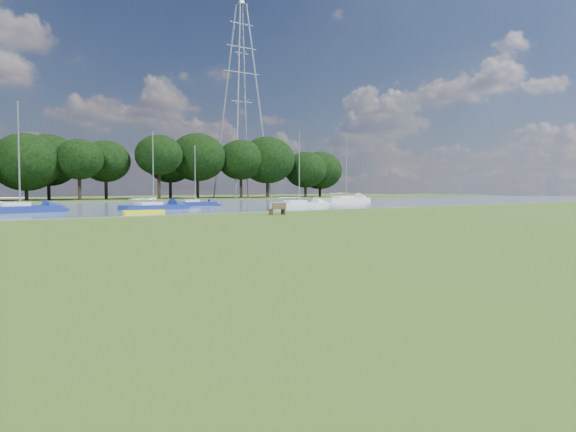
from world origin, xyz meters
TOP-DOWN VIEW (x-y plane):
  - ground at (0.00, 0.00)m, footprint 220.00×220.00m
  - river at (0.00, 42.00)m, footprint 220.00×40.00m
  - riverbank_bench at (12.50, 17.37)m, footprint 1.55×0.63m
  - kayak at (4.48, 24.00)m, footprint 3.21×1.06m
  - pylon at (43.45, 70.00)m, footprint 7.61×5.33m
  - sailboat_0 at (24.78, 30.10)m, footprint 6.50×2.67m
  - sailboat_2 at (-2.72, 32.02)m, footprint 6.58×2.86m
  - sailboat_5 at (16.58, 38.28)m, footprint 4.93×2.55m
  - sailboat_6 at (40.71, 39.52)m, footprint 7.94×2.66m
  - sailboat_8 at (8.60, 31.54)m, footprint 6.55×2.70m

SIDE VIEW (x-z plane):
  - ground at x=0.00m, z-range 0.00..0.00m
  - river at x=0.00m, z-range -0.05..0.05m
  - kayak at x=4.48m, z-range 0.05..0.37m
  - sailboat_0 at x=24.78m, z-range -3.58..4.48m
  - sailboat_8 at x=8.60m, z-range -3.18..4.09m
  - sailboat_5 at x=16.58m, z-range -2.89..3.82m
  - riverbank_bench at x=12.50m, z-range 0.00..0.93m
  - sailboat_6 at x=40.71m, z-range -4.17..5.29m
  - sailboat_2 at x=-2.72m, z-range -3.91..5.07m
  - pylon at x=43.45m, z-range 4.46..41.74m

